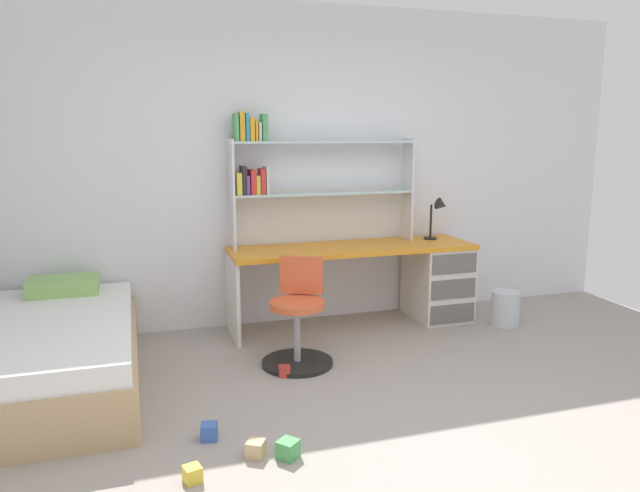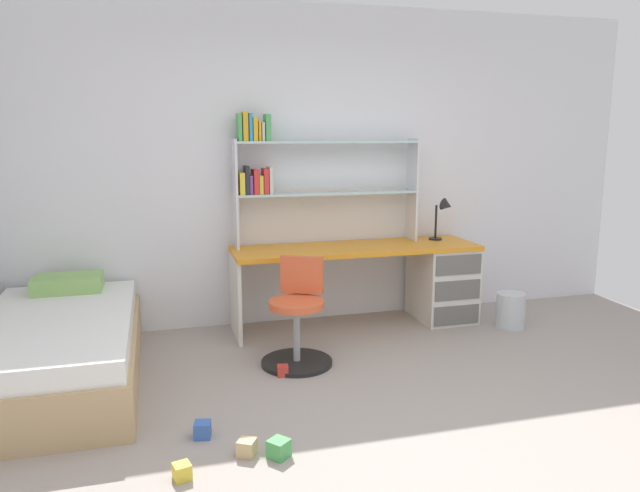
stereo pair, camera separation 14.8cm
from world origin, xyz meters
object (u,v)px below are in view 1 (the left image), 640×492
object	(u,v)px
desk_lamp	(439,212)
toy_block_blue_2	(209,432)
bed_platform	(56,354)
toy_block_natural_1	(256,449)
toy_block_yellow_0	(192,474)
toy_block_green_3	(288,449)
waste_bin	(505,308)
desk	(412,275)
bookshelf_hutch	(296,169)
swivel_chair	(298,324)
toy_block_red_4	(284,371)

from	to	relation	value
desk_lamp	toy_block_blue_2	bearing A→B (deg)	-143.55
bed_platform	toy_block_natural_1	world-z (taller)	bed_platform
toy_block_yellow_0	toy_block_natural_1	size ratio (longest dim) A/B	0.92
toy_block_green_3	waste_bin	bearing A→B (deg)	33.21
desk	toy_block_natural_1	bearing A→B (deg)	-133.87
toy_block_yellow_0	bookshelf_hutch	bearing A→B (deg)	62.90
toy_block_blue_2	toy_block_yellow_0	bearing A→B (deg)	-108.45
waste_bin	toy_block_natural_1	size ratio (longest dim) A/B	3.44
toy_block_blue_2	toy_block_green_3	distance (m)	0.49
desk	toy_block_natural_1	world-z (taller)	desk
desk	bed_platform	world-z (taller)	desk
bed_platform	toy_block_yellow_0	world-z (taller)	bed_platform
bookshelf_hutch	toy_block_green_3	world-z (taller)	bookshelf_hutch
bookshelf_hutch	toy_block_yellow_0	bearing A→B (deg)	-117.10
desk_lamp	swivel_chair	bearing A→B (deg)	-153.23
toy_block_blue_2	toy_block_natural_1	bearing A→B (deg)	-50.80
desk_lamp	bed_platform	distance (m)	3.34
desk	desk_lamp	size ratio (longest dim) A/B	5.54
desk_lamp	bed_platform	world-z (taller)	desk_lamp
desk_lamp	waste_bin	xyz separation A→B (m)	(0.43, -0.47, -0.81)
swivel_chair	toy_block_green_3	bearing A→B (deg)	-107.74
bed_platform	toy_block_natural_1	xyz separation A→B (m)	(1.08, -1.25, -0.19)
swivel_chair	toy_block_natural_1	size ratio (longest dim) A/B	8.76
desk	waste_bin	size ratio (longest dim) A/B	7.01
toy_block_natural_1	toy_block_blue_2	world-z (taller)	toy_block_blue_2
toy_block_green_3	toy_block_red_4	xyz separation A→B (m)	(0.24, 1.04, -0.01)
desk_lamp	toy_block_yellow_0	bearing A→B (deg)	-139.34
bookshelf_hutch	toy_block_blue_2	world-z (taller)	bookshelf_hutch
toy_block_blue_2	waste_bin	bearing A→B (deg)	24.26
swivel_chair	toy_block_yellow_0	world-z (taller)	swivel_chair
swivel_chair	toy_block_yellow_0	bearing A→B (deg)	-124.22
bed_platform	toy_block_yellow_0	distance (m)	1.58
bed_platform	toy_block_natural_1	bearing A→B (deg)	-49.31
toy_block_red_4	toy_block_natural_1	bearing A→B (deg)	-112.34
toy_block_blue_2	desk	bearing A→B (deg)	38.89
desk	swivel_chair	xyz separation A→B (m)	(-1.26, -0.71, -0.11)
desk	toy_block_yellow_0	size ratio (longest dim) A/B	26.29
bed_platform	toy_block_yellow_0	size ratio (longest dim) A/B	23.67
desk	swivel_chair	bearing A→B (deg)	-150.73
desk	bed_platform	bearing A→B (deg)	-167.61
waste_bin	toy_block_natural_1	world-z (taller)	waste_bin
desk	toy_block_red_4	size ratio (longest dim) A/B	28.15
toy_block_yellow_0	toy_block_blue_2	size ratio (longest dim) A/B	0.90
desk	toy_block_yellow_0	distance (m)	2.98
desk	toy_block_yellow_0	world-z (taller)	desk
swivel_chair	toy_block_red_4	bearing A→B (deg)	-126.86
bookshelf_hutch	toy_block_yellow_0	distance (m)	2.81
desk	bookshelf_hutch	world-z (taller)	bookshelf_hutch
swivel_chair	waste_bin	distance (m)	2.00
desk	toy_block_green_3	xyz separation A→B (m)	(-1.66, -1.95, -0.36)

